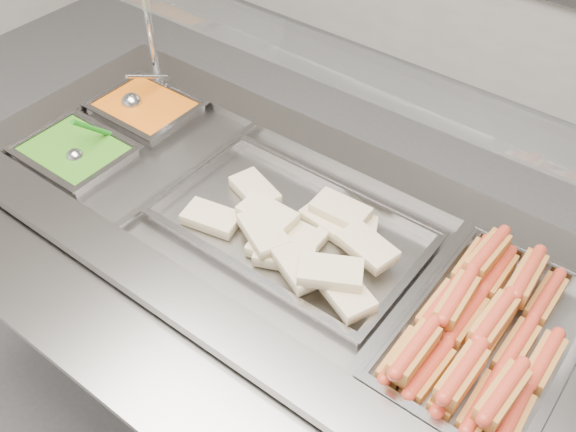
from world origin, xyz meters
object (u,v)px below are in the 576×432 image
Objects in this scene: pan_wraps at (291,231)px; ladle at (133,101)px; sneeze_guard at (326,60)px; serving_spoon at (79,152)px; steam_counter at (275,316)px; pan_hotdogs at (486,342)px.

pan_wraps is 0.70m from ladle.
serving_spoon is at bearing -148.20° from sneeze_guard.
pan_wraps reaches higher than steam_counter.
pan_hotdogs is 2.80× the size of ladle.
steam_counter is at bearing 14.56° from serving_spoon.
ladle reaches higher than steam_counter.
pan_hotdogs is at bearing 0.87° from steam_counter.
sneeze_guard is at bearing 161.59° from pan_hotdogs.
serving_spoon is at bearing -165.44° from steam_counter.
ladle is at bearing -171.81° from sneeze_guard.
steam_counter is at bearing -179.13° from pan_hotdogs.
pan_wraps is (-0.52, -0.01, 0.01)m from pan_hotdogs.
pan_hotdogs is at bearing -18.41° from sneeze_guard.
steam_counter is 0.69m from pan_hotdogs.
pan_hotdogs is at bearing 7.76° from serving_spoon.
pan_wraps is 0.64m from serving_spoon.
steam_counter is 0.77m from ladle.
steam_counter is 0.78m from sneeze_guard.
steam_counter is 11.08× the size of serving_spoon.
pan_hotdogs is at bearing -4.83° from ladle.
sneeze_guard is at bearing 31.80° from serving_spoon.
serving_spoon reaches higher than ladle.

